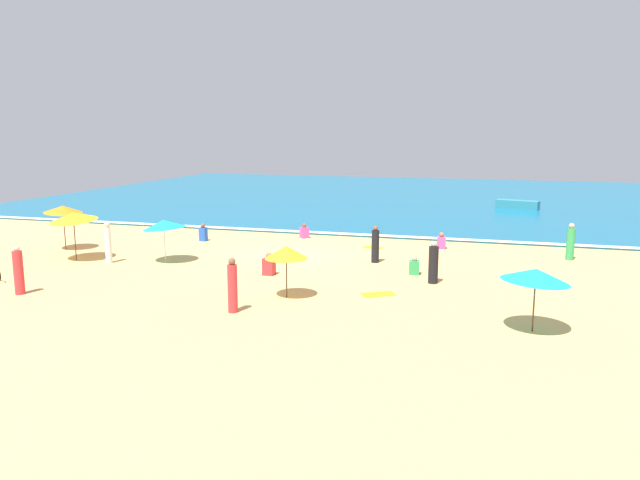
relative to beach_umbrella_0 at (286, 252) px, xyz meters
The scene contains 22 objects.
ground_plane 8.08m from the beach_umbrella_0, 108.86° to the left, with size 60.00×60.00×0.00m, color #E5B26B.
ocean_water 35.61m from the beach_umbrella_0, 94.12° to the left, with size 60.00×44.00×0.10m, color #146B93.
wave_breaker_foam 14.10m from the beach_umbrella_0, 100.50° to the left, with size 57.00×0.70×0.01m, color white.
beach_umbrella_0 is the anchor object (origin of this frame).
beach_umbrella_1 8.70m from the beach_umbrella_0, 150.84° to the left, with size 2.32×2.29×2.09m.
beach_umbrella_2 8.75m from the beach_umbrella_0, ahead, with size 2.77×2.76×2.07m.
beach_umbrella_3 12.41m from the beach_umbrella_0, 164.04° to the left, with size 2.78×2.80×2.42m.
beach_umbrella_4 15.15m from the beach_umbrella_0, 159.02° to the left, with size 2.49×2.48×2.37m.
beachgoer_0 3.95m from the beach_umbrella_0, 121.42° to the left, with size 0.47×0.47×0.98m.
beachgoer_1 12.27m from the beach_umbrella_0, 67.96° to the left, with size 0.48×0.48×0.87m.
beachgoer_2 14.84m from the beach_umbrella_0, 43.44° to the left, with size 0.52×0.52×1.79m.
beachgoer_4 6.61m from the beach_umbrella_0, 51.46° to the left, with size 0.49×0.49×0.82m.
beachgoer_5 12.98m from the beach_umbrella_0, 130.87° to the left, with size 0.38×0.38×1.00m.
beachgoer_6 12.82m from the beach_umbrella_0, 105.10° to the left, with size 0.60×0.60×0.86m.
beachgoer_7 2.68m from the beach_umbrella_0, 116.19° to the right, with size 0.46×0.46×1.90m.
beachgoer_8 7.27m from the beach_umbrella_0, 74.48° to the left, with size 0.50×0.50×1.75m.
beachgoer_9 10.56m from the beach_umbrella_0, 161.80° to the left, with size 0.40×0.40×1.96m.
beachgoer_10 10.20m from the beach_umbrella_0, 166.05° to the right, with size 0.46×0.46×1.88m.
beachgoer_11 6.28m from the beach_umbrella_0, 36.79° to the left, with size 0.53×0.53×1.74m.
beach_towel_0 3.87m from the beach_umbrella_0, 23.26° to the left, with size 1.43×1.22×0.01m.
beach_towel_1 10.72m from the beach_umbrella_0, 84.22° to the left, with size 1.20×0.96×0.01m.
small_boat_0 30.15m from the beach_umbrella_0, 73.24° to the left, with size 3.34×1.75×0.66m.
Camera 1 is at (10.06, -28.32, 6.16)m, focal length 34.47 mm.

